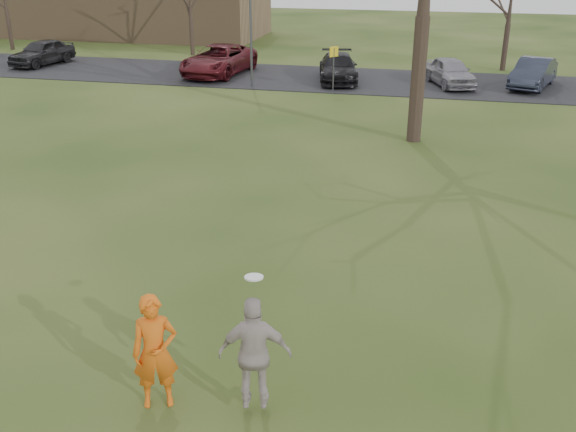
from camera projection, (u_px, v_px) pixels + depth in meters
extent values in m
plane|color=#1E380F|center=(229.00, 408.00, 9.85)|extent=(120.00, 120.00, 0.00)
cube|color=black|center=(382.00, 81.00, 32.26)|extent=(62.00, 6.50, 0.04)
imported|color=orange|center=(155.00, 352.00, 9.61)|extent=(0.79, 0.67, 1.85)
imported|color=black|center=(42.00, 52.00, 36.09)|extent=(2.37, 4.29, 1.38)
imported|color=#531319|center=(219.00, 60.00, 33.50)|extent=(3.05, 5.60, 1.49)
imported|color=black|center=(338.00, 68.00, 32.04)|extent=(2.62, 4.68, 1.28)
imported|color=gray|center=(450.00, 72.00, 31.01)|extent=(2.74, 4.11, 1.30)
imported|color=#282C3C|center=(533.00, 73.00, 30.63)|extent=(2.65, 4.30, 1.34)
imported|color=#B5A7A3|center=(255.00, 354.00, 9.34)|extent=(1.12, 0.64, 1.80)
cylinder|color=white|center=(254.00, 277.00, 9.14)|extent=(0.27, 0.27, 0.06)
cube|color=#8C6D4C|center=(124.00, 10.00, 47.33)|extent=(20.00, 8.00, 3.50)
cylinder|color=#47474C|center=(251.00, 22.00, 30.08)|extent=(0.12, 0.12, 6.00)
cylinder|color=#47474C|center=(333.00, 71.00, 29.59)|extent=(0.06, 0.06, 2.00)
cube|color=yellow|center=(334.00, 52.00, 29.26)|extent=(0.35, 0.35, 0.45)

